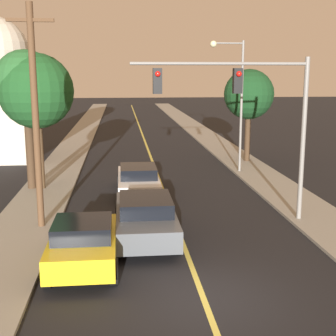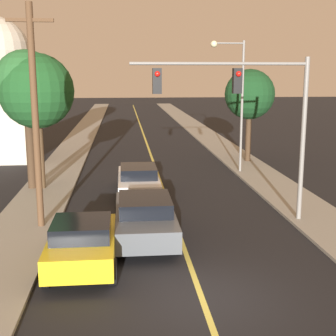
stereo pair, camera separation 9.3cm
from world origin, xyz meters
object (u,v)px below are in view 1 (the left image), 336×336
traffic_signal_mast (248,103)px  car_near_lane_second (138,179)px  utility_pole_left (35,114)px  tree_left_near (26,83)px  car_outer_lane_front (83,243)px  tree_left_far (36,92)px  tree_right_near (249,95)px  streetlamp_right (234,89)px  car_near_lane_front (145,216)px

traffic_signal_mast → car_near_lane_second: bearing=128.4°
utility_pole_left → tree_left_near: size_ratio=1.19×
car_outer_lane_front → tree_left_far: (-2.78, 9.66, 4.01)m
utility_pole_left → tree_right_near: utility_pole_left is taller
traffic_signal_mast → tree_left_far: bearing=145.1°
traffic_signal_mast → streetlamp_right: 9.17m
car_outer_lane_front → tree_left_near: (-3.23, 9.73, 4.42)m
utility_pole_left → traffic_signal_mast: bearing=-0.6°
traffic_signal_mast → utility_pole_left: utility_pole_left is taller
streetlamp_right → traffic_signal_mast: bearing=-100.6°
car_near_lane_second → utility_pole_left: bearing=-128.2°
traffic_signal_mast → utility_pole_left: 7.64m
car_near_lane_second → traffic_signal_mast: bearing=-51.6°
car_near_lane_second → streetlamp_right: bearing=36.7°
utility_pole_left → tree_right_near: size_ratio=1.36×
car_outer_lane_front → tree_left_far: bearing=106.1°
streetlamp_right → car_outer_lane_front: bearing=-120.5°
tree_left_near → tree_left_far: size_ratio=1.02×
car_near_lane_front → tree_left_far: (-4.72, 7.40, 3.97)m
car_near_lane_front → streetlamp_right: bearing=62.0°
car_near_lane_second → streetlamp_right: size_ratio=0.66×
traffic_signal_mast → streetlamp_right: bearing=79.4°
car_outer_lane_front → tree_left_near: bearing=108.4°
car_outer_lane_front → traffic_signal_mast: traffic_signal_mast is taller
car_near_lane_front → car_near_lane_second: bearing=90.0°
utility_pole_left → tree_left_far: utility_pole_left is taller
traffic_signal_mast → tree_right_near: bearing=74.4°
utility_pole_left → tree_right_near: 16.29m
car_outer_lane_front → tree_left_far: size_ratio=0.61×
tree_left_near → traffic_signal_mast: bearing=-33.8°
car_near_lane_front → utility_pole_left: 5.30m
car_near_lane_front → tree_left_near: 10.08m
traffic_signal_mast → tree_right_near: (3.38, 12.07, -0.26)m
car_outer_lane_front → utility_pole_left: size_ratio=0.50×
utility_pole_left → tree_left_near: (-1.40, 5.98, 0.98)m
car_outer_lane_front → tree_left_near: size_ratio=0.59×
car_outer_lane_front → tree_right_near: 18.57m
car_near_lane_second → car_outer_lane_front: car_outer_lane_front is taller
car_near_lane_second → streetlamp_right: (5.55, 4.14, 4.07)m
traffic_signal_mast → tree_left_far: size_ratio=1.01×
tree_left_near → tree_right_near: tree_left_near is taller
car_outer_lane_front → tree_left_near: tree_left_near is taller
car_near_lane_second → utility_pole_left: size_ratio=0.61×
tree_left_near → tree_right_near: 13.82m
tree_left_far → streetlamp_right: bearing=16.4°
utility_pole_left → streetlamp_right: bearing=43.8°
car_outer_lane_front → tree_left_far: 10.83m
streetlamp_right → tree_right_near: (1.70, 3.06, -0.46)m
tree_left_near → tree_right_near: bearing=25.9°
traffic_signal_mast → tree_left_near: 10.89m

